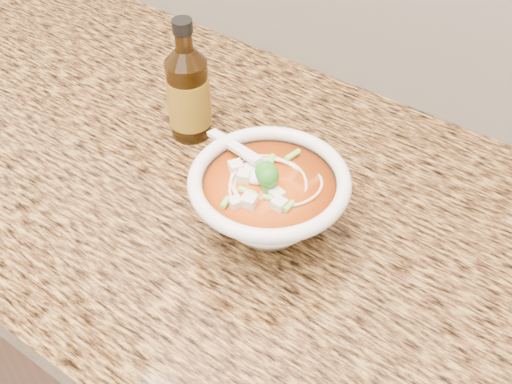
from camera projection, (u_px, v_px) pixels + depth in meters
The scene contains 4 objects.
cabinet at pixel (199, 335), 1.26m from camera, with size 4.00×0.65×0.86m, color #341F0F.
counter_slab at pixel (180, 166), 0.95m from camera, with size 4.00×0.68×0.04m, color olive.
soup_bowl at pixel (268, 201), 0.80m from camera, with size 0.22×0.20×0.11m.
hot_sauce_bottle at pixel (188, 94), 0.92m from camera, with size 0.08×0.08×0.19m.
Camera 1 is at (0.50, 1.17, 1.52)m, focal length 45.00 mm.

